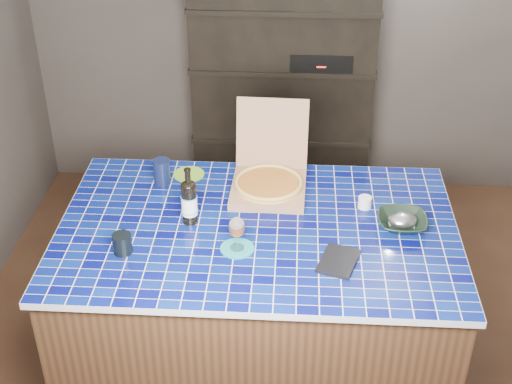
# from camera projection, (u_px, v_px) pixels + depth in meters

# --- Properties ---
(room) EXTENTS (3.50, 3.50, 3.50)m
(room) POSITION_uv_depth(u_px,v_px,m) (274.00, 147.00, 3.36)
(room) COLOR brown
(room) RESTS_ON ground
(shelving_unit) EXTENTS (1.20, 0.41, 1.80)m
(shelving_unit) POSITION_uv_depth(u_px,v_px,m) (283.00, 83.00, 4.83)
(shelving_unit) COLOR black
(shelving_unit) RESTS_ON floor
(kitchen_island) EXTENTS (1.82, 1.16, 1.00)m
(kitchen_island) POSITION_uv_depth(u_px,v_px,m) (257.00, 309.00, 3.51)
(kitchen_island) COLOR #412C19
(kitchen_island) RESTS_ON floor
(pizza_box) EXTENTS (0.37, 0.45, 0.39)m
(pizza_box) POSITION_uv_depth(u_px,v_px,m) (269.00, 181.00, 3.48)
(pizza_box) COLOR #936B4B
(pizza_box) RESTS_ON kitchen_island
(mead_bottle) EXTENTS (0.08, 0.08, 0.28)m
(mead_bottle) POSITION_uv_depth(u_px,v_px,m) (189.00, 201.00, 3.22)
(mead_bottle) COLOR black
(mead_bottle) RESTS_ON kitchen_island
(teal_trivet) EXTENTS (0.15, 0.15, 0.01)m
(teal_trivet) POSITION_uv_depth(u_px,v_px,m) (237.00, 248.00, 3.10)
(teal_trivet) COLOR teal
(teal_trivet) RESTS_ON kitchen_island
(wine_glass) EXTENTS (0.07, 0.07, 0.16)m
(wine_glass) POSITION_uv_depth(u_px,v_px,m) (237.00, 228.00, 3.04)
(wine_glass) COLOR white
(wine_glass) RESTS_ON teal_trivet
(tumbler) EXTENTS (0.08, 0.08, 0.09)m
(tumbler) POSITION_uv_depth(u_px,v_px,m) (122.00, 244.00, 3.06)
(tumbler) COLOR black
(tumbler) RESTS_ON kitchen_island
(dvd_case) EXTENTS (0.20, 0.24, 0.02)m
(dvd_case) POSITION_uv_depth(u_px,v_px,m) (338.00, 261.00, 3.02)
(dvd_case) COLOR black
(dvd_case) RESTS_ON kitchen_island
(bowl) EXTENTS (0.23, 0.23, 0.06)m
(bowl) POSITION_uv_depth(u_px,v_px,m) (402.00, 222.00, 3.23)
(bowl) COLOR black
(bowl) RESTS_ON kitchen_island
(foil_contents) EXTENTS (0.13, 0.11, 0.06)m
(foil_contents) POSITION_uv_depth(u_px,v_px,m) (402.00, 220.00, 3.22)
(foil_contents) COLOR #ABABB6
(foil_contents) RESTS_ON bowl
(white_jar) EXTENTS (0.06, 0.06, 0.06)m
(white_jar) POSITION_uv_depth(u_px,v_px,m) (365.00, 202.00, 3.36)
(white_jar) COLOR white
(white_jar) RESTS_ON kitchen_island
(navy_cup) EXTENTS (0.08, 0.08, 0.13)m
(navy_cup) POSITION_uv_depth(u_px,v_px,m) (162.00, 172.00, 3.53)
(navy_cup) COLOR black
(navy_cup) RESTS_ON kitchen_island
(green_trivet) EXTENTS (0.16, 0.16, 0.01)m
(green_trivet) POSITION_uv_depth(u_px,v_px,m) (189.00, 174.00, 3.63)
(green_trivet) COLOR #75B426
(green_trivet) RESTS_ON kitchen_island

